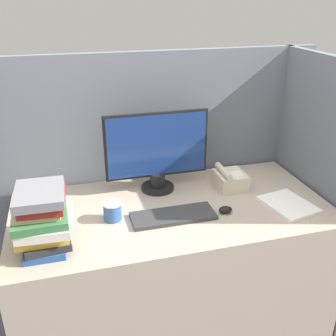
# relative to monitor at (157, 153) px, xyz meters

# --- Properties ---
(cubicle_panel_rear) EXTENTS (2.04, 0.04, 1.47)m
(cubicle_panel_rear) POSITION_rel_monitor_xyz_m (0.02, 0.22, -0.22)
(cubicle_panel_rear) COLOR slate
(cubicle_panel_rear) RESTS_ON ground_plane
(cubicle_panel_right) EXTENTS (0.04, 0.87, 1.47)m
(cubicle_panel_right) POSITION_rel_monitor_xyz_m (0.88, -0.20, -0.22)
(cubicle_panel_right) COLOR slate
(cubicle_panel_right) RESTS_ON ground_plane
(desk) EXTENTS (1.64, 0.81, 0.74)m
(desk) POSITION_rel_monitor_xyz_m (0.02, -0.23, -0.59)
(desk) COLOR tan
(desk) RESTS_ON ground_plane
(monitor) EXTENTS (0.58, 0.19, 0.45)m
(monitor) POSITION_rel_monitor_xyz_m (0.00, 0.00, 0.00)
(monitor) COLOR black
(monitor) RESTS_ON desk
(keyboard) EXTENTS (0.42, 0.16, 0.02)m
(keyboard) POSITION_rel_monitor_xyz_m (-0.00, -0.33, -0.21)
(keyboard) COLOR #333333
(keyboard) RESTS_ON desk
(mouse) EXTENTS (0.07, 0.05, 0.03)m
(mouse) POSITION_rel_monitor_xyz_m (0.27, -0.35, -0.20)
(mouse) COLOR black
(mouse) RESTS_ON desk
(coffee_cup) EXTENTS (0.09, 0.09, 0.09)m
(coffee_cup) POSITION_rel_monitor_xyz_m (-0.29, -0.26, -0.17)
(coffee_cup) COLOR #335999
(coffee_cup) RESTS_ON desk
(book_stack) EXTENTS (0.25, 0.31, 0.28)m
(book_stack) POSITION_rel_monitor_xyz_m (-0.61, -0.40, -0.08)
(book_stack) COLOR #264C8C
(book_stack) RESTS_ON desk
(desk_telephone) EXTENTS (0.16, 0.18, 0.13)m
(desk_telephone) POSITION_rel_monitor_xyz_m (0.40, -0.09, -0.17)
(desk_telephone) COLOR beige
(desk_telephone) RESTS_ON desk
(paper_pile) EXTENTS (0.26, 0.31, 0.02)m
(paper_pile) POSITION_rel_monitor_xyz_m (0.62, -0.37, -0.21)
(paper_pile) COLOR white
(paper_pile) RESTS_ON desk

